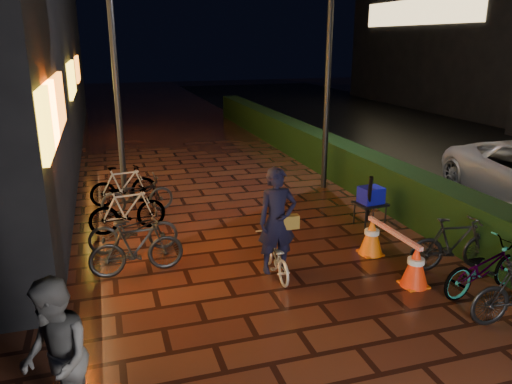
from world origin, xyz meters
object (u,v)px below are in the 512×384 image
object	(u,v)px
cyclist	(276,237)
traffic_barrier	(392,250)
cart_assembly	(371,197)
bystander_person	(56,360)

from	to	relation	value
cyclist	traffic_barrier	distance (m)	1.96
cyclist	cart_assembly	world-z (taller)	cyclist
cyclist	traffic_barrier	world-z (taller)	cyclist
bystander_person	traffic_barrier	bearing A→B (deg)	101.17
bystander_person	cyclist	distance (m)	3.95
cyclist	cart_assembly	xyz separation A→B (m)	(2.60, 1.63, -0.09)
bystander_person	cart_assembly	distance (m)	7.00
traffic_barrier	cart_assembly	size ratio (longest dim) A/B	1.49
traffic_barrier	cart_assembly	bearing A→B (deg)	70.37
cyclist	bystander_person	bearing A→B (deg)	-140.54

